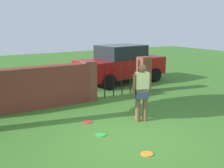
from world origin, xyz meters
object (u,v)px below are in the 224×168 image
frisbee_red (87,122)px  car (121,64)px  person (142,90)px  frisbee_green (101,135)px  frisbee_orange (147,154)px

frisbee_red → car: bearing=47.0°
person → frisbee_red: 1.77m
person → frisbee_green: person is taller
person → car: 5.43m
car → frisbee_red: bearing=39.9°
frisbee_orange → car: bearing=60.8°
frisbee_orange → person: bearing=56.1°
frisbee_orange → frisbee_green: bearing=101.5°
person → frisbee_orange: 2.34m
person → frisbee_orange: size_ratio=6.00×
person → frisbee_red: bearing=172.3°
car → frisbee_green: size_ratio=16.21×
car → frisbee_green: bearing=45.2°
frisbee_orange → frisbee_red: bearing=93.6°
person → car: car is taller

